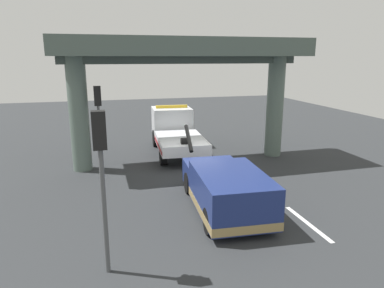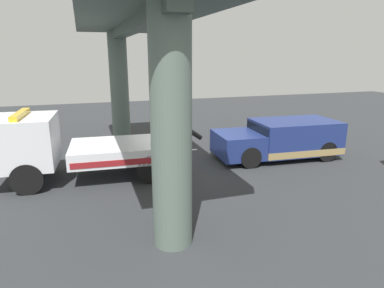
# 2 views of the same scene
# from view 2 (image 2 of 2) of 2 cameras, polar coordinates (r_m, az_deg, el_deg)

# --- Properties ---
(ground_plane) EXTENTS (60.00, 40.00, 0.10)m
(ground_plane) POSITION_cam_2_polar(r_m,az_deg,el_deg) (13.10, -1.31, -4.21)
(ground_plane) COLOR #2D3033
(lane_stripe_west) EXTENTS (2.60, 0.16, 0.01)m
(lane_stripe_west) POSITION_cam_2_polar(r_m,az_deg,el_deg) (17.57, 15.51, 0.43)
(lane_stripe_west) COLOR silver
(lane_stripe_west) RESTS_ON ground
(lane_stripe_mid) EXTENTS (2.60, 0.16, 0.01)m
(lane_stripe_mid) POSITION_cam_2_polar(r_m,az_deg,el_deg) (15.16, -3.79, -1.33)
(lane_stripe_mid) COLOR silver
(lane_stripe_mid) RESTS_ON ground
(lane_stripe_east) EXTENTS (2.60, 0.16, 0.01)m
(lane_stripe_east) POSITION_cam_2_polar(r_m,az_deg,el_deg) (14.94, -26.71, -3.21)
(lane_stripe_east) COLOR silver
(lane_stripe_east) RESTS_ON ground
(tow_truck_white) EXTENTS (7.32, 2.76, 2.46)m
(tow_truck_white) POSITION_cam_2_polar(r_m,az_deg,el_deg) (12.30, -20.37, -0.36)
(tow_truck_white) COLOR white
(tow_truck_white) RESTS_ON ground
(towed_van_green) EXTENTS (5.32, 2.50, 1.58)m
(towed_van_green) POSITION_cam_2_polar(r_m,az_deg,el_deg) (14.66, 15.14, 0.73)
(towed_van_green) COLOR navy
(towed_van_green) RESTS_ON ground
(overpass_structure) EXTENTS (3.60, 12.13, 6.20)m
(overpass_structure) POSITION_cam_2_polar(r_m,az_deg,el_deg) (12.01, -10.27, 19.21)
(overpass_structure) COLOR #596B60
(overpass_structure) RESTS_ON ground
(traffic_light_far) EXTENTS (0.39, 0.32, 4.02)m
(traffic_light_far) POSITION_cam_2_polar(r_m,az_deg,el_deg) (8.05, -3.19, 5.54)
(traffic_light_far) COLOR #515456
(traffic_light_far) RESTS_ON ground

